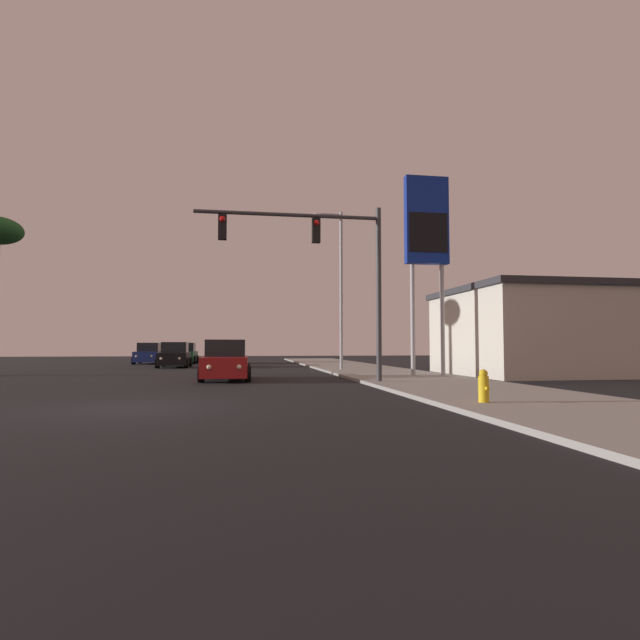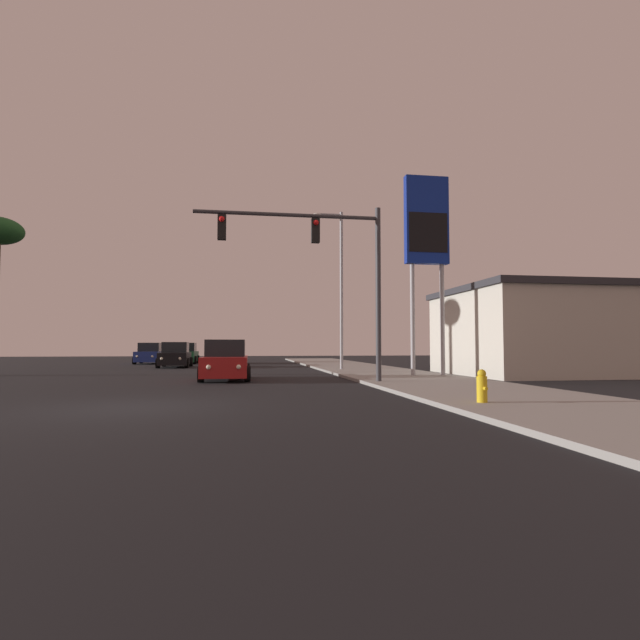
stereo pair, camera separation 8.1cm
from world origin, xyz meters
name	(u,v)px [view 1 (the left image)]	position (x,y,z in m)	size (l,w,h in m)	color
ground_plane	(132,408)	(0.00, 0.00, 0.00)	(120.00, 120.00, 0.00)	black
sidewalk_right	(396,376)	(9.50, 10.00, 0.06)	(5.00, 60.00, 0.12)	gray
building_gas_station	(554,331)	(18.00, 10.68, 2.16)	(10.30, 8.30, 4.30)	beige
car_red	(226,362)	(1.86, 9.21, 0.76)	(2.04, 4.33, 1.68)	maroon
car_grey	(230,354)	(1.61, 29.16, 0.76)	(2.04, 4.32, 1.68)	slate
car_green	(184,354)	(-2.02, 29.42, 0.76)	(2.04, 4.31, 1.68)	#195933
car_blue	(149,354)	(-4.79, 29.64, 0.76)	(2.04, 4.33, 1.68)	navy
car_black	(175,356)	(-1.88, 22.46, 0.76)	(2.04, 4.33, 1.68)	black
traffic_light_mast	(328,257)	(5.62, 5.87, 4.70)	(6.89, 0.36, 6.50)	#38383D
street_lamp	(339,281)	(7.99, 15.68, 5.12)	(1.74, 0.24, 9.00)	#99999E
gas_station_sign	(427,231)	(10.76, 9.19, 6.62)	(2.00, 0.42, 9.00)	#99999E
fire_hydrant	(484,386)	(8.02, -1.27, 0.49)	(0.24, 0.34, 0.76)	gold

